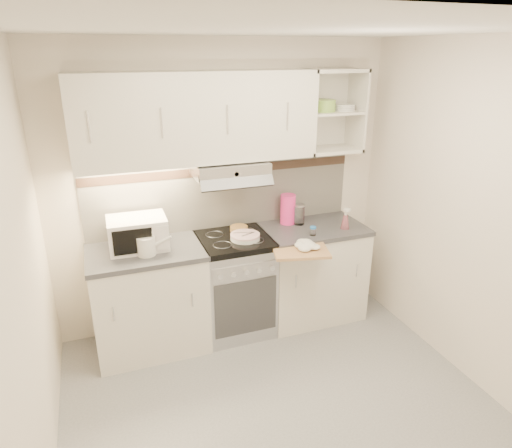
% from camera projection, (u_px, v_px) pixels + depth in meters
% --- Properties ---
extents(ground, '(3.00, 3.00, 0.00)m').
position_uv_depth(ground, '(283.00, 410.00, 3.24)').
color(ground, '#97989A').
rests_on(ground, ground).
extents(room_shell, '(3.04, 2.84, 2.52)m').
position_uv_depth(room_shell, '(266.00, 176.00, 2.98)').
color(room_shell, silver).
rests_on(room_shell, ground).
extents(base_cabinet_left, '(0.90, 0.60, 0.86)m').
position_uv_depth(base_cabinet_left, '(150.00, 301.00, 3.81)').
color(base_cabinet_left, silver).
rests_on(base_cabinet_left, ground).
extents(worktop_left, '(0.92, 0.62, 0.04)m').
position_uv_depth(worktop_left, '(145.00, 252.00, 3.65)').
color(worktop_left, '#47474C').
rests_on(worktop_left, base_cabinet_left).
extents(base_cabinet_right, '(0.90, 0.60, 0.86)m').
position_uv_depth(base_cabinet_right, '(311.00, 273.00, 4.30)').
color(base_cabinet_right, silver).
rests_on(base_cabinet_right, ground).
extents(worktop_right, '(0.92, 0.62, 0.04)m').
position_uv_depth(worktop_right, '(313.00, 229.00, 4.13)').
color(worktop_right, '#47474C').
rests_on(worktop_right, base_cabinet_right).
extents(electric_range, '(0.60, 0.60, 0.90)m').
position_uv_depth(electric_range, '(235.00, 284.00, 4.05)').
color(electric_range, '#B7B7BC').
rests_on(electric_range, ground).
extents(microwave, '(0.46, 0.35, 0.26)m').
position_uv_depth(microwave, '(138.00, 233.00, 3.64)').
color(microwave, silver).
rests_on(microwave, worktop_left).
extents(watering_can, '(0.28, 0.14, 0.23)m').
position_uv_depth(watering_can, '(147.00, 245.00, 3.53)').
color(watering_can, silver).
rests_on(watering_can, worktop_left).
extents(plate_stack, '(0.25, 0.25, 0.05)m').
position_uv_depth(plate_stack, '(245.00, 237.00, 3.84)').
color(plate_stack, silver).
rests_on(plate_stack, electric_range).
extents(bread_loaf, '(0.16, 0.16, 0.04)m').
position_uv_depth(bread_loaf, '(239.00, 228.00, 4.03)').
color(bread_loaf, olive).
rests_on(bread_loaf, electric_range).
extents(pink_pitcher, '(0.15, 0.14, 0.27)m').
position_uv_depth(pink_pitcher, '(288.00, 209.00, 4.16)').
color(pink_pitcher, '#FF2F8D').
rests_on(pink_pitcher, worktop_right).
extents(glass_jar, '(0.10, 0.10, 0.19)m').
position_uv_depth(glass_jar, '(299.00, 214.00, 4.15)').
color(glass_jar, silver).
rests_on(glass_jar, worktop_right).
extents(spice_jar, '(0.05, 0.05, 0.08)m').
position_uv_depth(spice_jar, '(313.00, 231.00, 3.92)').
color(spice_jar, white).
rests_on(spice_jar, worktop_right).
extents(spray_bottle, '(0.08, 0.08, 0.21)m').
position_uv_depth(spray_bottle, '(345.00, 220.00, 4.05)').
color(spray_bottle, pink).
rests_on(spray_bottle, worktop_right).
extents(cutting_board, '(0.52, 0.49, 0.02)m').
position_uv_depth(cutting_board, '(300.00, 249.00, 3.73)').
color(cutting_board, tan).
rests_on(cutting_board, base_cabinet_right).
extents(dish_towel, '(0.29, 0.27, 0.06)m').
position_uv_depth(dish_towel, '(305.00, 244.00, 3.72)').
color(dish_towel, white).
rests_on(dish_towel, cutting_board).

